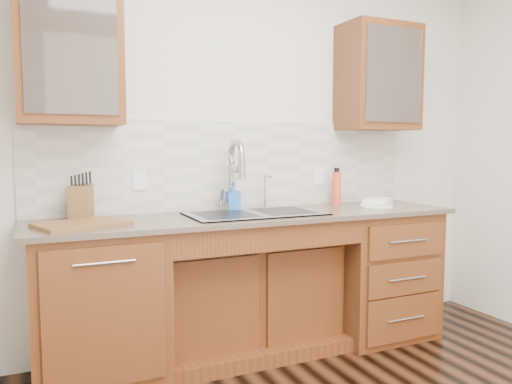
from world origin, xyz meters
name	(u,v)px	position (x,y,z in m)	size (l,w,h in m)	color
wall_back	(232,144)	(0.00, 1.80, 1.35)	(4.00, 0.10, 2.70)	silver
base_cabinet_left	(98,306)	(-0.95, 1.44, 0.44)	(0.70, 0.62, 0.88)	#593014
base_cabinet_center	(248,297)	(0.00, 1.53, 0.35)	(1.20, 0.44, 0.70)	#593014
base_cabinet_right	(375,271)	(0.95, 1.44, 0.44)	(0.70, 0.62, 0.88)	#593014
countertop	(254,216)	(0.00, 1.43, 0.90)	(2.70, 0.65, 0.03)	#84705B
backsplash	(235,165)	(0.00, 1.74, 1.21)	(2.70, 0.02, 0.59)	beige
sink	(255,228)	(0.00, 1.41, 0.83)	(0.84, 0.46, 0.19)	#9E9EA5
faucet	(231,180)	(-0.07, 1.64, 1.11)	(0.04, 0.04, 0.40)	#999993
filter_tap	(265,191)	(0.18, 1.65, 1.03)	(0.02, 0.02, 0.24)	#999993
upper_cabinet_left	(69,56)	(-1.05, 1.58, 1.83)	(0.55, 0.34, 0.75)	#593014
upper_cabinet_right	(378,78)	(1.05, 1.58, 1.83)	(0.55, 0.34, 0.75)	#593014
outlet_left	(140,180)	(-0.65, 1.73, 1.12)	(0.08, 0.01, 0.12)	white
outlet_right	(319,175)	(0.65, 1.73, 1.12)	(0.08, 0.01, 0.12)	white
soap_bottle	(233,197)	(-0.07, 1.62, 1.00)	(0.08, 0.09, 0.19)	blue
water_bottle	(336,188)	(0.74, 1.63, 1.03)	(0.06, 0.06, 0.24)	#E1412E
plate	(376,206)	(0.94, 1.42, 0.92)	(0.23, 0.23, 0.01)	white
dish_towel	(378,201)	(1.00, 1.49, 0.94)	(0.23, 0.17, 0.04)	white
knife_block	(81,202)	(-1.01, 1.62, 1.01)	(0.11, 0.18, 0.20)	olive
cutting_board	(82,224)	(-1.03, 1.38, 0.92)	(0.45, 0.31, 0.02)	olive
cup_left_a	(55,65)	(-1.12, 1.58, 1.77)	(0.12, 0.12, 0.09)	white
cup_left_b	(97,67)	(-0.90, 1.58, 1.78)	(0.11, 0.11, 0.10)	white
cup_right_a	(373,86)	(1.01, 1.58, 1.77)	(0.11, 0.11, 0.09)	silver
cup_right_b	(387,86)	(1.13, 1.58, 1.77)	(0.10, 0.10, 0.09)	white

